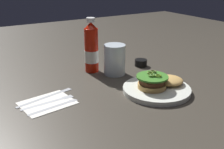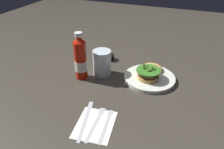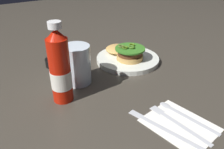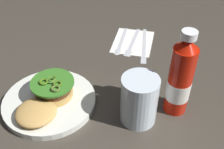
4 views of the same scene
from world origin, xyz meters
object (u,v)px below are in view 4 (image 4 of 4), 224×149
Objects in this scene: dinner_plate at (50,101)px; butter_knife at (144,46)px; fork_utensil at (132,44)px; burger_sandwich at (47,97)px; napkin at (133,42)px; spoon_utensil at (120,44)px; ketchup_bottle at (180,79)px; water_glass at (139,100)px.

dinner_plate reaches higher than butter_knife.
dinner_plate is at bearing -18.69° from fork_utensil.
napkin is at bearing 163.44° from burger_sandwich.
dinner_plate is 0.34m from spoon_utensil.
ketchup_bottle reaches higher than dinner_plate.
fork_utensil is 0.86× the size of butter_knife.
ketchup_bottle is 0.34m from spoon_utensil.
ketchup_bottle reaches higher than water_glass.
water_glass is at bearing 19.14° from napkin.
butter_knife is at bearing 154.86° from dinner_plate.
burger_sandwich is 1.07× the size of spoon_utensil.
dinner_plate is 0.38m from butter_knife.
spoon_utensil is 0.08m from butter_knife.
spoon_utensil is (-0.34, 0.08, -0.03)m from burger_sandwich.
butter_knife is at bearing 87.33° from fork_utensil.
dinner_plate is 1.33× the size of fork_utensil.
water_glass is at bearing -50.16° from ketchup_bottle.
water_glass is 0.77× the size of napkin.
fork_utensil is at bearing 4.11° from napkin.
burger_sandwich reaches higher than butter_knife.
fork_utensil is (-0.01, 0.04, 0.00)m from spoon_utensil.
ketchup_bottle is at bearing 44.71° from spoon_utensil.
butter_knife is (-0.31, -0.07, -0.06)m from water_glass.
butter_knife is at bearing 98.76° from spoon_utensil.
dinner_plate is 1.47× the size of napkin.
spoon_utensil is at bearing -68.32° from fork_utensil.
ketchup_bottle is 0.11m from water_glass.
napkin is (-0.27, -0.20, -0.10)m from ketchup_bottle.
napkin is at bearing 162.38° from dinner_plate.
water_glass is (-0.05, 0.23, 0.03)m from burger_sandwich.
butter_knife is at bearing 156.09° from burger_sandwich.
burger_sandwich is 0.40m from napkin.
water_glass is 0.34m from fork_utensil.
burger_sandwich is 0.81× the size of ketchup_bottle.
dinner_plate reaches higher than napkin.
burger_sandwich is at bearing -17.56° from fork_utensil.
fork_utensil is at bearing 161.31° from dinner_plate.
water_glass is 0.60× the size of butter_knife.
dinner_plate is 1.39× the size of spoon_utensil.
napkin is 0.05m from butter_knife.
spoon_utensil and butter_knife have the same top height.
spoon_utensil is 0.04m from fork_utensil.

